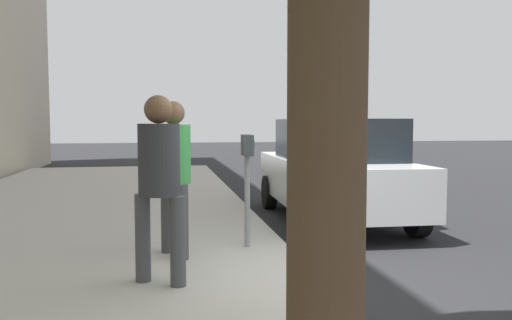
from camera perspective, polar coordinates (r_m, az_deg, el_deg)
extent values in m
plane|color=#232326|center=(5.42, 7.22, -14.28)|extent=(80.00, 80.00, 0.00)
cube|color=#B7B2A8|center=(5.36, -26.14, -14.03)|extent=(28.00, 6.00, 0.15)
cylinder|color=gray|center=(6.49, -0.97, -4.58)|extent=(0.07, 0.07, 1.15)
cube|color=#383D42|center=(6.33, -0.83, 1.61)|extent=(0.16, 0.11, 0.26)
cube|color=#383D42|center=(6.52, -1.12, 1.68)|extent=(0.16, 0.11, 0.26)
cube|color=#268C33|center=(6.34, -0.30, 1.79)|extent=(0.10, 0.01, 0.10)
cube|color=#268C33|center=(6.53, -0.60, 1.86)|extent=(0.10, 0.01, 0.10)
cylinder|color=#47474C|center=(6.33, -9.76, -6.21)|extent=(0.15, 0.15, 0.86)
cylinder|color=#47474C|center=(5.98, -8.17, -6.80)|extent=(0.15, 0.15, 0.86)
cylinder|color=green|center=(6.06, -9.07, 0.67)|extent=(0.39, 0.39, 0.68)
sphere|color=brown|center=(6.05, -9.12, 5.15)|extent=(0.27, 0.27, 0.27)
cylinder|color=#47474C|center=(5.24, -12.37, -8.39)|extent=(0.15, 0.15, 0.86)
cylinder|color=#47474C|center=(5.03, -8.60, -8.86)|extent=(0.15, 0.15, 0.86)
cylinder|color=#333338|center=(5.01, -10.64, 0.05)|extent=(0.40, 0.40, 0.68)
sphere|color=brown|center=(5.00, -10.72, 5.51)|extent=(0.27, 0.27, 0.27)
cube|color=silver|center=(9.09, 8.46, -2.22)|extent=(4.46, 1.98, 0.76)
cube|color=black|center=(8.85, 8.89, 2.28)|extent=(2.25, 1.76, 0.68)
cylinder|color=black|center=(10.32, 1.46, -3.54)|extent=(0.67, 0.24, 0.66)
cylinder|color=black|center=(10.76, 10.69, -3.30)|extent=(0.67, 0.24, 0.66)
cylinder|color=black|center=(7.55, 5.22, -6.40)|extent=(0.67, 0.24, 0.66)
cylinder|color=black|center=(8.14, 17.32, -5.81)|extent=(0.67, 0.24, 0.66)
cylinder|color=brown|center=(2.09, 7.82, 3.96)|extent=(0.32, 0.32, 3.11)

